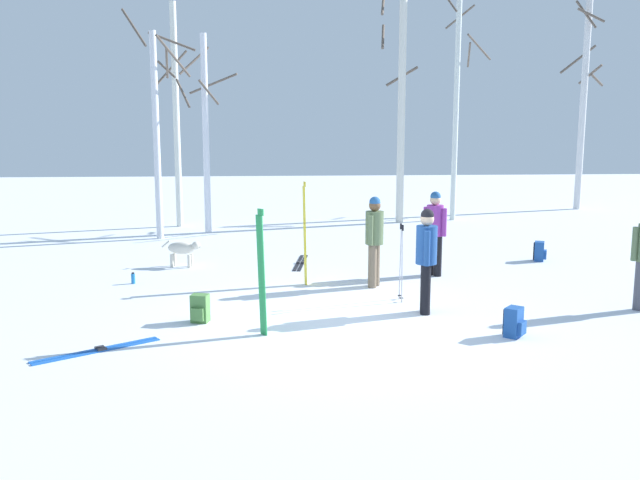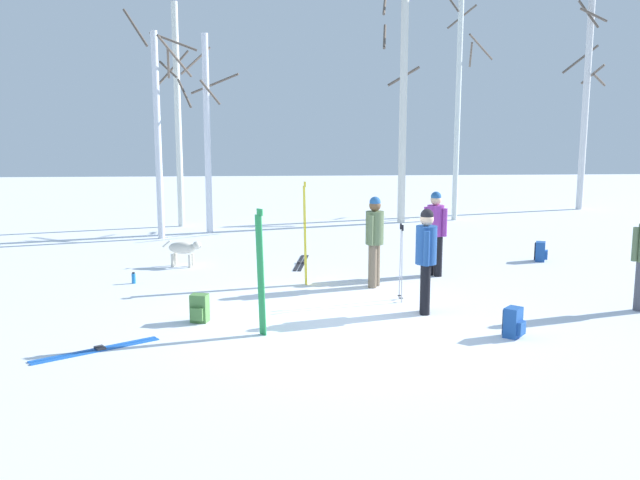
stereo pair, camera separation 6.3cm
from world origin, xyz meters
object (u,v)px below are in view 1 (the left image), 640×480
Objects in this scene: birch_tree_3 at (401,101)px; birch_tree_4 at (457,94)px; person_3 at (435,228)px; water_bottle_0 at (133,278)px; dog at (183,249)px; person_2 at (374,236)px; ski_pair_lying_0 at (301,263)px; birch_tree_1 at (176,113)px; ski_pair_planted_0 at (261,273)px; ski_poles_0 at (401,260)px; backpack_0 at (514,323)px; ski_pair_planted_1 at (305,234)px; birch_tree_0 at (156,130)px; birch_tree_5 at (584,99)px; backpack_2 at (540,252)px; person_0 at (426,254)px; birch_tree_2 at (205,130)px; ski_pair_lying_1 at (98,350)px; backpack_1 at (200,309)px.

birch_tree_4 is (1.84, 0.41, 0.21)m from birch_tree_3.
water_bottle_0 is (-5.95, -0.32, -0.88)m from person_3.
water_bottle_0 is (-0.77, -1.54, -0.28)m from dog.
person_2 reaches higher than ski_pair_lying_0.
water_bottle_0 is at bearing -89.34° from birch_tree_1.
ski_poles_0 is (2.38, 1.79, -0.20)m from ski_pair_planted_0.
ski_pair_planted_0 is (-3.42, -3.74, -0.06)m from person_3.
birch_tree_4 reaches higher than person_3.
backpack_0 is at bearing -31.52° from water_bottle_0.
ski_pair_planted_1 is (2.53, -1.78, 0.60)m from dog.
ski_pair_lying_0 is at bearing -118.30° from birch_tree_3.
person_3 is at bearing -107.35° from birch_tree_4.
ski_pair_planted_0 is 0.31× the size of birch_tree_0.
birch_tree_3 is (1.70, 9.53, 3.00)m from ski_poles_0.
birch_tree_5 is at bearing 53.73° from person_3.
ski_pair_planted_1 is at bearing 166.74° from person_2.
water_bottle_0 is 5.98m from birch_tree_0.
backpack_2 is 11.00m from birch_tree_1.
water_bottle_0 is at bearing 126.49° from ski_pair_planted_0.
ski_pair_planted_1 is 1.46× the size of ski_poles_0.
person_0 is 0.92× the size of ski_pair_planted_0.
person_2 is at bearing -61.14° from birch_tree_2.
birch_tree_0 reaches higher than backpack_2.
birch_tree_4 reaches higher than birch_tree_0.
backpack_1 is (1.26, 1.30, 0.20)m from ski_pair_lying_1.
dog is 5.29m from ski_pair_planted_0.
birch_tree_5 is (7.01, 2.88, 0.16)m from birch_tree_3.
person_2 is 1.61m from person_3.
birch_tree_5 reaches higher than birch_tree_1.
backpack_1 is 1.00× the size of backpack_2.
ski_poles_0 is 9.09m from birch_tree_2.
birch_tree_5 reaches higher than ski_pair_planted_0.
ski_pair_planted_1 is 15.38m from birch_tree_5.
person_3 is 2.23m from ski_poles_0.
birch_tree_5 is at bearing 22.33° from birch_tree_3.
backpack_2 is (2.72, 1.31, -0.77)m from person_3.
ski_pair_lying_1 is 0.26× the size of birch_tree_0.
birch_tree_4 is (2.50, 7.99, 2.95)m from person_3.
birch_tree_5 is at bearing 47.99° from ski_pair_lying_1.
birch_tree_4 reaches higher than ski_poles_0.
person_0 reaches higher than backpack_0.
dog is at bearing 109.53° from ski_pair_planted_0.
ski_pair_planted_1 is at bearing 139.20° from ski_poles_0.
ski_pair_planted_0 is at bearing -53.51° from water_bottle_0.
birch_tree_4 is at bearing 63.23° from ski_pair_planted_0.
water_bottle_0 reaches higher than ski_pair_lying_0.
ski_poles_0 is at bearing 107.69° from person_0.
birch_tree_4 reaches higher than ski_pair_planted_0.
person_2 is 0.26× the size of birch_tree_1.
ski_pair_lying_0 is at bearing 178.79° from backpack_2.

